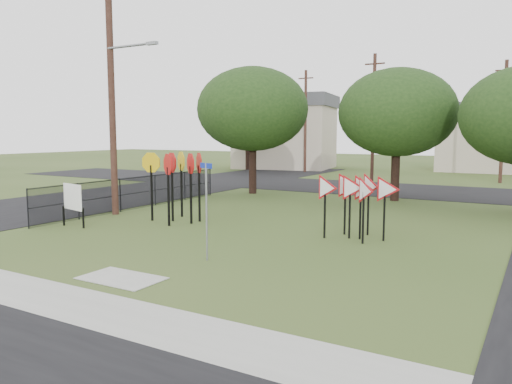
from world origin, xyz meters
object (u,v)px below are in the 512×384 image
street_name_sign (206,204)px  info_board (73,199)px  stop_sign_cluster (177,171)px  yield_sign_cluster (357,191)px

street_name_sign → info_board: street_name_sign is taller
street_name_sign → stop_sign_cluster: size_ratio=0.98×
stop_sign_cluster → yield_sign_cluster: 7.23m
street_name_sign → yield_sign_cluster: size_ratio=0.97×
info_board → stop_sign_cluster: bearing=47.3°
yield_sign_cluster → stop_sign_cluster: bearing=-176.4°
stop_sign_cluster → info_board: bearing=-132.7°
yield_sign_cluster → info_board: bearing=-161.3°
stop_sign_cluster → info_board: size_ratio=1.71×
yield_sign_cluster → info_board: size_ratio=1.72×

